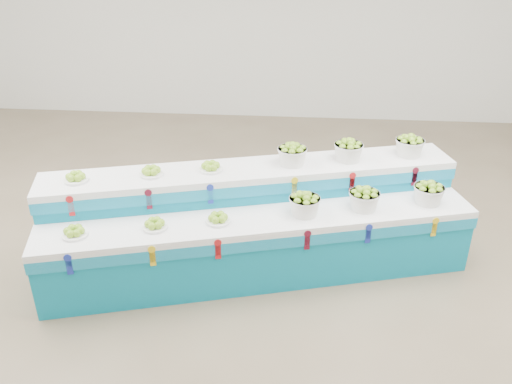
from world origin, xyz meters
TOP-DOWN VIEW (x-y plane):
  - ground at (0.00, 0.00)m, footprint 10.00×10.00m
  - back_wall at (0.00, 5.00)m, footprint 10.00×0.00m
  - display_stand at (0.48, 0.24)m, footprint 4.48×2.24m
  - plate_lower_left at (-1.13, -0.48)m, footprint 0.30×0.30m
  - plate_lower_mid at (-0.43, -0.29)m, footprint 0.30×0.30m
  - plate_lower_right at (0.15, -0.13)m, footprint 0.30×0.30m
  - basket_lower_left at (0.97, 0.10)m, footprint 0.38×0.38m
  - basket_lower_mid at (1.56, 0.26)m, footprint 0.38×0.38m
  - basket_lower_right at (2.23, 0.45)m, footprint 0.38×0.38m
  - plate_upper_left at (-1.28, 0.04)m, footprint 0.30×0.30m
  - plate_upper_mid at (-0.57, 0.23)m, footprint 0.30×0.30m
  - plate_upper_right at (0.00, 0.39)m, footprint 0.30×0.30m
  - basket_upper_left at (0.83, 0.62)m, footprint 0.38×0.38m
  - basket_upper_mid at (1.42, 0.78)m, footprint 0.38×0.38m
  - basket_upper_right at (2.09, 0.97)m, footprint 0.38×0.38m

SIDE VIEW (x-z plane):
  - ground at x=0.00m, z-range 0.00..0.00m
  - display_stand at x=0.48m, z-range 0.00..1.02m
  - plate_lower_left at x=-1.13m, z-range 0.72..0.82m
  - plate_lower_mid at x=-0.43m, z-range 0.72..0.82m
  - plate_lower_right at x=0.15m, z-range 0.72..0.82m
  - basket_lower_left at x=0.97m, z-range 0.72..0.95m
  - basket_lower_mid at x=1.56m, z-range 0.72..0.95m
  - basket_lower_right at x=2.23m, z-range 0.72..0.95m
  - plate_upper_left at x=-1.28m, z-range 1.02..1.12m
  - plate_upper_mid at x=-0.57m, z-range 1.02..1.12m
  - plate_upper_right at x=0.00m, z-range 1.02..1.12m
  - basket_upper_left at x=0.83m, z-range 1.02..1.25m
  - basket_upper_mid at x=1.42m, z-range 1.02..1.25m
  - basket_upper_right at x=2.09m, z-range 1.02..1.25m
  - back_wall at x=0.00m, z-range -3.00..7.00m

